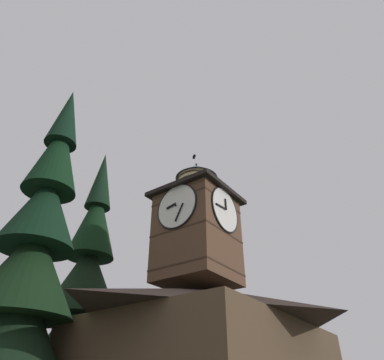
% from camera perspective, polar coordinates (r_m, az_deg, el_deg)
% --- Properties ---
extents(building_main, '(13.19, 10.09, 6.99)m').
position_cam_1_polar(building_main, '(20.28, 3.03, -26.23)').
color(building_main, '#503C29').
rests_on(building_main, ground_plane).
extents(clock_tower, '(4.59, 4.59, 8.08)m').
position_cam_1_polar(clock_tower, '(21.45, 0.80, -7.45)').
color(clock_tower, brown).
rests_on(clock_tower, building_main).
extents(pine_tree_behind, '(5.98, 5.98, 18.46)m').
position_cam_1_polar(pine_tree_behind, '(24.85, -16.88, -16.66)').
color(pine_tree_behind, '#473323').
rests_on(pine_tree_behind, ground_plane).
extents(pine_tree_aside, '(5.70, 5.70, 18.33)m').
position_cam_1_polar(pine_tree_aside, '(18.71, -24.38, -12.13)').
color(pine_tree_aside, '#473323').
rests_on(pine_tree_aside, ground_plane).
extents(moon, '(2.00, 2.00, 2.00)m').
position_cam_1_polar(moon, '(54.47, -13.22, -19.36)').
color(moon, silver).
extents(flying_bird_high, '(0.67, 0.22, 0.12)m').
position_cam_1_polar(flying_bird_high, '(31.34, 0.84, 1.83)').
color(flying_bird_high, black).
extents(flying_bird_low, '(0.51, 0.51, 0.14)m').
position_cam_1_polar(flying_bird_low, '(27.63, 0.35, 3.76)').
color(flying_bird_low, black).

